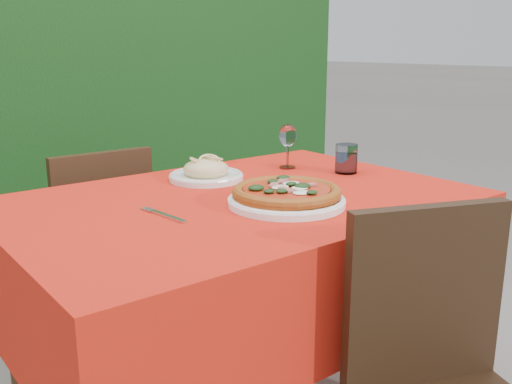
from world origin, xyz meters
TOP-DOWN VIEW (x-y plane):
  - hedge at (0.00, 1.55)m, footprint 3.20×0.55m
  - dining_table at (0.00, 0.00)m, footprint 1.26×0.86m
  - chair_near at (0.06, -0.64)m, footprint 0.49×0.49m
  - chair_far at (-0.14, 0.69)m, footprint 0.37×0.37m
  - pizza_plate at (0.05, -0.14)m, footprint 0.34×0.34m
  - pasta_plate at (0.04, 0.23)m, footprint 0.23×0.23m
  - water_glass at (0.45, 0.03)m, footprint 0.07×0.07m
  - wine_glass at (0.35, 0.20)m, footprint 0.06×0.06m
  - fork at (-0.25, -0.05)m, footprint 0.04×0.19m

SIDE VIEW (x-z plane):
  - chair_far at x=-0.14m, z-range 0.06..0.86m
  - chair_near at x=0.06m, z-range 0.06..0.89m
  - dining_table at x=0.00m, z-range 0.22..0.97m
  - fork at x=-0.25m, z-range 0.75..0.75m
  - pasta_plate at x=0.04m, z-range 0.74..0.80m
  - pizza_plate at x=0.05m, z-range 0.75..0.80m
  - water_glass at x=0.45m, z-range 0.74..0.84m
  - wine_glass at x=0.35m, z-range 0.78..0.93m
  - hedge at x=0.00m, z-range 0.03..1.81m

